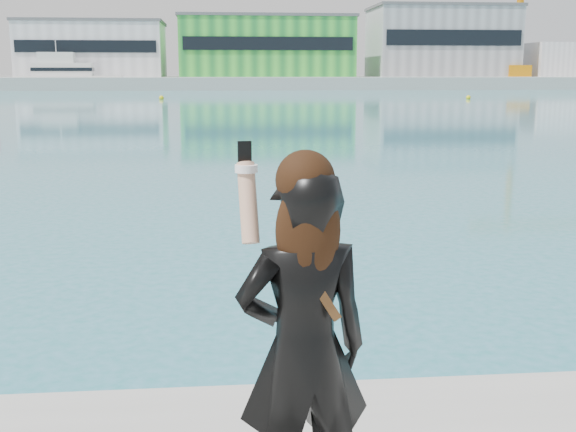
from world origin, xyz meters
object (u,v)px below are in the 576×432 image
object	(u,v)px
dock_crane	(527,0)
buoy_near	(468,99)
buoy_far	(161,99)
woman	(303,340)
motor_yacht	(66,76)

from	to	relation	value
dock_crane	buoy_near	size ratio (longest dim) A/B	48.00
dock_crane	buoy_far	bearing A→B (deg)	-141.21
buoy_near	woman	world-z (taller)	woman
buoy_far	motor_yacht	bearing A→B (deg)	112.84
dock_crane	motor_yacht	distance (m)	79.19
motor_yacht	woman	size ratio (longest dim) A/B	9.80
dock_crane	woman	world-z (taller)	dock_crane
dock_crane	woman	distance (m)	134.33
dock_crane	motor_yacht	xyz separation A→B (m)	(-78.00, -4.62, -12.89)
motor_yacht	buoy_near	xyz separation A→B (m)	(50.62, -45.63, -2.18)
buoy_far	buoy_near	bearing A→B (deg)	-3.97
buoy_near	buoy_far	size ratio (longest dim) A/B	1.00
buoy_near	buoy_far	distance (m)	32.43
dock_crane	motor_yacht	bearing A→B (deg)	-176.61
motor_yacht	dock_crane	bearing A→B (deg)	-0.33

